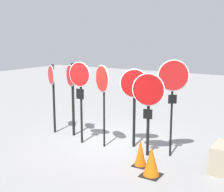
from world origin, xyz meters
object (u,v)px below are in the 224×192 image
Objects in this scene: stop_sign_0 at (52,85)px; stop_sign_3 at (103,85)px; stop_sign_5 at (148,98)px; traffic_cone_0 at (140,153)px; stop_sign_1 at (72,87)px; traffic_cone_1 at (151,162)px; stop_sign_4 at (134,93)px; stop_sign_6 at (173,84)px; stop_sign_2 at (80,84)px.

stop_sign_0 is 2.30m from stop_sign_3.
traffic_cone_0 is at bearing -91.39° from stop_sign_5.
traffic_cone_0 is at bearing 12.73° from stop_sign_1.
stop_sign_1 reaches higher than traffic_cone_1.
stop_sign_3 is at bearing -169.48° from stop_sign_4.
stop_sign_3 is 0.97m from stop_sign_4.
stop_sign_3 is 1.04× the size of stop_sign_4.
stop_sign_5 is (3.75, -0.22, -0.01)m from stop_sign_0.
stop_sign_3 is (2.27, -0.27, 0.24)m from stop_sign_0.
stop_sign_6 reaches higher than stop_sign_5.
stop_sign_6 is (4.34, 0.09, 0.39)m from stop_sign_0.
stop_sign_4 is 3.25× the size of traffic_cone_1.
stop_sign_2 is (0.73, -0.46, 0.21)m from stop_sign_1.
stop_sign_4 is 2.42m from traffic_cone_1.
stop_sign_3 reaches higher than stop_sign_5.
stop_sign_3 is at bearing 155.96° from stop_sign_6.
stop_sign_2 reaches higher than traffic_cone_1.
stop_sign_3 is at bearing 17.30° from stop_sign_1.
stop_sign_0 is 1.00× the size of stop_sign_4.
traffic_cone_0 is (1.64, -0.68, -1.57)m from stop_sign_3.
stop_sign_0 is 0.93× the size of stop_sign_2.
stop_sign_4 is (3.09, 0.20, 0.01)m from stop_sign_0.
stop_sign_2 is at bearing 170.03° from stop_sign_5.
stop_sign_3 is (1.50, -0.37, 0.24)m from stop_sign_1.
stop_sign_2 is 1.70m from stop_sign_4.
stop_sign_4 is at bearing 140.93° from stop_sign_6.
stop_sign_3 is 2.10m from stop_sign_6.
traffic_cone_1 is (4.41, -1.33, -1.32)m from stop_sign_0.
stop_sign_3 is 0.92× the size of stop_sign_6.
stop_sign_6 is (1.25, -0.11, 0.38)m from stop_sign_4.
stop_sign_3 is at bearing 153.49° from traffic_cone_1.
stop_sign_5 is at bearing 120.42° from traffic_cone_1.
stop_sign_6 is at bearing 67.65° from traffic_cone_0.
stop_sign_6 reaches higher than stop_sign_0.
stop_sign_6 reaches higher than stop_sign_3.
stop_sign_1 is 3.33× the size of traffic_cone_1.
stop_sign_2 reaches higher than stop_sign_4.
stop_sign_2 is 1.07× the size of stop_sign_4.
stop_sign_6 is (0.58, 0.31, 0.40)m from stop_sign_5.
stop_sign_4 reaches higher than stop_sign_5.
stop_sign_5 is 0.77m from stop_sign_6.
stop_sign_1 is 3.00m from stop_sign_5.
traffic_cone_1 is at bearing 14.72° from stop_sign_0.
stop_sign_2 is at bearing 18.04° from stop_sign_0.
stop_sign_6 reaches higher than traffic_cone_1.
stop_sign_6 reaches higher than stop_sign_4.
stop_sign_4 is 3.37× the size of traffic_cone_0.
stop_sign_6 is at bearing 32.73° from stop_sign_0.
stop_sign_6 is 3.69× the size of traffic_cone_1.
stop_sign_1 is (0.77, 0.10, -0.01)m from stop_sign_0.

